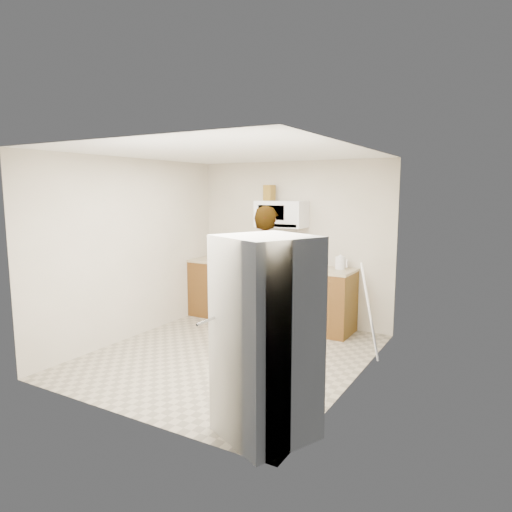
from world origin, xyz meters
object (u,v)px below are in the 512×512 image
Objects in this scene: person at (266,272)px; kettle at (340,263)px; microwave at (281,214)px; saucepan at (272,258)px; gas_range at (277,294)px; fridge at (266,337)px.

person is 10.67× the size of kettle.
microwave is 0.70m from saucepan.
gas_range is 0.66× the size of fridge.
saucepan is (-0.13, 0.09, 0.53)m from gas_range.
microwave reaches higher than kettle.
fridge is at bearing -62.98° from saucepan.
fridge is 3.06m from kettle.
person reaches higher than gas_range.
kettle is (0.96, -0.00, -0.68)m from microwave.
person is at bearing -68.82° from saucepan.
fridge is at bearing 114.28° from person.
person is 1.11m from kettle.
person reaches higher than fridge.
kettle is 0.77× the size of saucepan.
gas_range is 1.49× the size of microwave.
gas_range is at bearing -150.58° from kettle.
person is 0.77m from saucepan.
gas_range is 6.49× the size of kettle.
fridge is at bearing -64.37° from gas_range.
saucepan is at bearing -73.28° from person.
microwave is 0.45× the size of fridge.
fridge reaches higher than gas_range.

